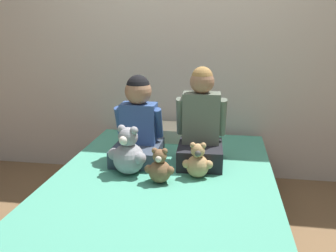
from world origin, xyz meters
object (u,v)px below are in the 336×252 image
bed (164,204)px  teddy_bear_between_children (160,168)px  pillow_at_headboard (179,132)px  child_on_left (138,125)px  child_on_right (201,126)px  teddy_bear_held_by_right_child (198,163)px  teddy_bear_held_by_left_child (128,154)px

bed → teddy_bear_between_children: teddy_bear_between_children is taller
pillow_at_headboard → teddy_bear_between_children: bearing=-90.3°
child_on_left → child_on_right: size_ratio=0.90×
teddy_bear_held_by_right_child → pillow_at_headboard: size_ratio=0.44×
teddy_bear_held_by_left_child → teddy_bear_between_children: 0.25m
child_on_right → teddy_bear_between_children: size_ratio=3.02×
child_on_right → pillow_at_headboard: bearing=110.3°
bed → teddy_bear_held_by_left_child: size_ratio=5.98×
child_on_left → teddy_bear_held_by_right_child: bearing=-30.4°
teddy_bear_held_by_left_child → teddy_bear_held_by_right_child: size_ratio=1.41×
teddy_bear_between_children → bed: bearing=87.8°
bed → teddy_bear_held_by_right_child: 0.37m
teddy_bear_held_by_left_child → pillow_at_headboard: size_ratio=0.62×
teddy_bear_between_children → pillow_at_headboard: (0.01, 0.89, -0.04)m
bed → teddy_bear_between_children: 0.32m
bed → pillow_at_headboard: 0.83m
child_on_right → pillow_at_headboard: 0.60m
child_on_left → child_on_right: child_on_right is taller
teddy_bear_held_by_right_child → teddy_bear_held_by_left_child: bearing=177.7°
bed → teddy_bear_held_by_right_child: bearing=3.5°
teddy_bear_held_by_left_child → pillow_at_headboard: bearing=90.0°
bed → teddy_bear_between_children: bearing=-92.8°
teddy_bear_held_by_right_child → pillow_at_headboard: 0.81m
bed → teddy_bear_between_children: size_ratio=8.74×
child_on_right → teddy_bear_held_by_left_child: (-0.45, -0.27, -0.13)m
child_on_right → teddy_bear_held_by_right_child: (0.00, -0.26, -0.17)m
bed → child_on_left: (-0.23, 0.27, 0.46)m
bed → pillow_at_headboard: pillow_at_headboard is taller
child_on_left → teddy_bear_held_by_right_child: size_ratio=2.63×
child_on_left → teddy_bear_held_by_right_child: (0.45, -0.26, -0.16)m
bed → child_on_right: bearing=51.2°
bed → teddy_bear_between_children: (-0.01, -0.10, 0.30)m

